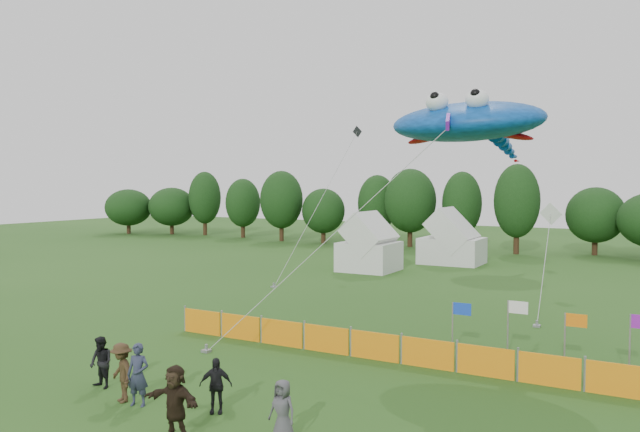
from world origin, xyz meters
The scene contains 15 objects.
ground centered at (0.00, 0.00, 0.00)m, with size 160.00×160.00×0.00m, color #234C16.
treeline centered at (1.61, 44.93, 4.18)m, with size 104.57×8.78×8.36m.
tent_left centered at (-8.03, 27.61, 1.74)m, with size 3.90×3.90×3.44m.
tent_right centered at (-3.99, 34.51, 1.70)m, with size 4.78×3.82×3.37m.
barrier_fence centered at (2.83, 6.76, 0.50)m, with size 19.90×0.06×1.00m.
flag_row centered at (7.19, 8.99, 1.39)m, with size 6.73×0.55×2.15m.
spectator_a centered at (-2.14, -0.83, 0.90)m, with size 0.66×0.43×1.80m, color #282D43.
spectator_b centered at (-4.30, -0.27, 0.80)m, with size 0.78×0.61×1.61m, color black.
spectator_c centered at (-2.80, -0.84, 0.87)m, with size 1.12×0.65×1.74m, color #392917.
spectator_d centered at (0.15, -0.18, 0.78)m, with size 0.91×0.38×1.55m, color black.
spectator_e centered at (2.78, -0.84, 0.76)m, with size 0.75×0.49×1.53m, color #48474B.
spectator_f centered at (0.34, -2.01, 0.92)m, with size 1.71×0.54×1.84m, color black.
stingray_kite centered at (4.08, 10.88, 8.75)m, with size 11.59×14.11×9.87m.
small_kite_white centered at (5.22, 22.30, 3.48)m, with size 1.85×10.04×5.29m.
small_kite_dark centered at (-9.66, 24.07, 5.97)m, with size 1.16×10.69×10.67m.
Camera 1 is at (11.02, -13.59, 6.38)m, focal length 35.00 mm.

